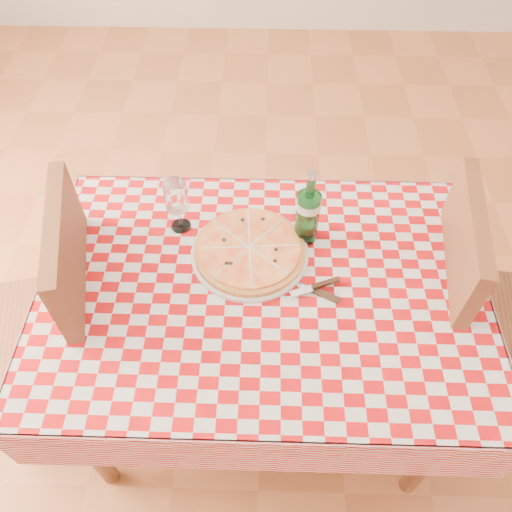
{
  "coord_description": "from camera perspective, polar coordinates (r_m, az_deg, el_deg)",
  "views": [
    {
      "loc": [
        0.0,
        -0.84,
        1.94
      ],
      "look_at": [
        -0.02,
        0.06,
        0.82
      ],
      "focal_mm": 35.0,
      "sensor_mm": 36.0,
      "label": 1
    }
  ],
  "objects": [
    {
      "name": "pizza_plate",
      "position": [
        1.5,
        -0.72,
        0.73
      ],
      "size": [
        0.38,
        0.38,
        0.05
      ],
      "primitive_type": null,
      "rotation": [
        0.0,
        0.0,
        0.07
      ],
      "color": "#CE8744",
      "rests_on": "tablecloth"
    },
    {
      "name": "tablecloth",
      "position": [
        1.45,
        0.73,
        -3.44
      ],
      "size": [
        1.3,
        0.9,
        0.01
      ],
      "primitive_type": "cube",
      "color": "#A80A0D",
      "rests_on": "dining_table"
    },
    {
      "name": "chair_far",
      "position": [
        1.73,
        -21.64,
        -6.34
      ],
      "size": [
        0.54,
        0.54,
        1.01
      ],
      "rotation": [
        0.0,
        0.0,
        3.37
      ],
      "color": "brown",
      "rests_on": "ground"
    },
    {
      "name": "cutlery",
      "position": [
        1.44,
        6.43,
        -3.68
      ],
      "size": [
        0.22,
        0.18,
        0.02
      ],
      "primitive_type": null,
      "rotation": [
        0.0,
        0.0,
        0.03
      ],
      "color": "silver",
      "rests_on": "tablecloth"
    },
    {
      "name": "chair_near",
      "position": [
        1.78,
        23.17,
        -5.26
      ],
      "size": [
        0.5,
        0.5,
        0.99
      ],
      "rotation": [
        0.0,
        0.0,
        -0.14
      ],
      "color": "brown",
      "rests_on": "ground"
    },
    {
      "name": "wine_glass",
      "position": [
        1.55,
        -8.93,
        5.62
      ],
      "size": [
        0.08,
        0.08,
        0.18
      ],
      "primitive_type": null,
      "rotation": [
        0.0,
        0.0,
        -0.13
      ],
      "color": "white",
      "rests_on": "tablecloth"
    },
    {
      "name": "dining_table",
      "position": [
        1.53,
        0.69,
        -5.48
      ],
      "size": [
        1.2,
        0.8,
        0.75
      ],
      "color": "brown",
      "rests_on": "ground"
    },
    {
      "name": "water_bottle",
      "position": [
        1.47,
        6.0,
        5.5
      ],
      "size": [
        0.1,
        0.1,
        0.26
      ],
      "primitive_type": null,
      "rotation": [
        0.0,
        0.0,
        0.39
      ],
      "color": "#175D25",
      "rests_on": "tablecloth"
    }
  ]
}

